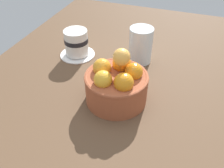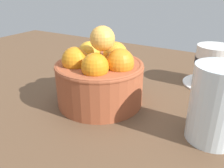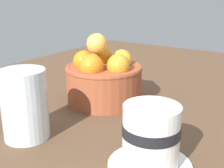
# 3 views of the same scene
# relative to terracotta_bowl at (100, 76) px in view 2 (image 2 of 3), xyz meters

# --- Properties ---
(ground_plane) EXTENTS (1.24, 0.83, 0.04)m
(ground_plane) POSITION_rel_terracotta_bowl_xyz_m (-0.00, 0.00, -0.07)
(ground_plane) COLOR brown
(terracotta_bowl) EXTENTS (0.15, 0.15, 0.14)m
(terracotta_bowl) POSITION_rel_terracotta_bowl_xyz_m (0.00, 0.00, 0.00)
(terracotta_bowl) COLOR #9E4C2D
(terracotta_bowl) RESTS_ON ground_plane
(coffee_cup) EXTENTS (0.11, 0.11, 0.08)m
(coffee_cup) POSITION_rel_terracotta_bowl_xyz_m (0.16, 0.18, -0.01)
(coffee_cup) COLOR white
(coffee_cup) RESTS_ON ground_plane
(water_glass) EXTENTS (0.07, 0.07, 0.11)m
(water_glass) POSITION_rel_terracotta_bowl_xyz_m (0.19, -0.01, 0.00)
(water_glass) COLOR silver
(water_glass) RESTS_ON ground_plane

